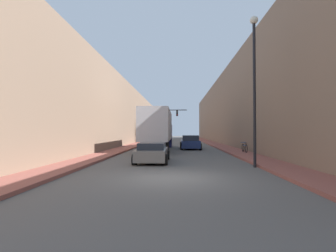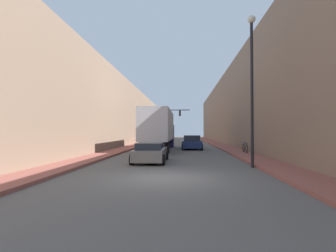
{
  "view_description": "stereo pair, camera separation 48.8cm",
  "coord_description": "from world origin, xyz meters",
  "px_view_note": "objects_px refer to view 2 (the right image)",
  "views": [
    {
      "loc": [
        0.34,
        -10.96,
        1.96
      ],
      "look_at": [
        -0.53,
        10.87,
        2.4
      ],
      "focal_mm": 28.0,
      "sensor_mm": 36.0,
      "label": 1
    },
    {
      "loc": [
        0.83,
        -10.93,
        1.96
      ],
      "look_at": [
        -0.53,
        10.87,
        2.4
      ],
      "focal_mm": 28.0,
      "sensor_mm": 36.0,
      "label": 2
    }
  ],
  "objects_px": {
    "sedan_car": "(151,152)",
    "suv_car": "(192,142)",
    "street_lamp": "(252,72)",
    "traffic_signal_gantry": "(162,118)",
    "parked_bicycle": "(245,148)",
    "semi_truck": "(160,128)"
  },
  "relations": [
    {
      "from": "traffic_signal_gantry",
      "to": "street_lamp",
      "type": "height_order",
      "value": "street_lamp"
    },
    {
      "from": "suv_car",
      "to": "street_lamp",
      "type": "xyz_separation_m",
      "value": [
        2.86,
        -14.69,
        4.46
      ]
    },
    {
      "from": "sedan_car",
      "to": "parked_bicycle",
      "type": "distance_m",
      "value": 9.64
    },
    {
      "from": "suv_car",
      "to": "traffic_signal_gantry",
      "type": "distance_m",
      "value": 13.7
    },
    {
      "from": "suv_car",
      "to": "street_lamp",
      "type": "height_order",
      "value": "street_lamp"
    },
    {
      "from": "parked_bicycle",
      "to": "suv_car",
      "type": "bearing_deg",
      "value": 125.07
    },
    {
      "from": "sedan_car",
      "to": "parked_bicycle",
      "type": "bearing_deg",
      "value": 40.17
    },
    {
      "from": "suv_car",
      "to": "traffic_signal_gantry",
      "type": "height_order",
      "value": "traffic_signal_gantry"
    },
    {
      "from": "suv_car",
      "to": "parked_bicycle",
      "type": "xyz_separation_m",
      "value": [
        4.41,
        -6.28,
        -0.2
      ]
    },
    {
      "from": "sedan_car",
      "to": "traffic_signal_gantry",
      "type": "distance_m",
      "value": 25.32
    },
    {
      "from": "semi_truck",
      "to": "suv_car",
      "type": "distance_m",
      "value": 4.13
    },
    {
      "from": "suv_car",
      "to": "parked_bicycle",
      "type": "bearing_deg",
      "value": -54.93
    },
    {
      "from": "traffic_signal_gantry",
      "to": "sedan_car",
      "type": "bearing_deg",
      "value": -86.75
    },
    {
      "from": "sedan_car",
      "to": "street_lamp",
      "type": "relative_size",
      "value": 0.52
    },
    {
      "from": "traffic_signal_gantry",
      "to": "street_lamp",
      "type": "distance_m",
      "value": 28.21
    },
    {
      "from": "sedan_car",
      "to": "street_lamp",
      "type": "distance_m",
      "value": 7.72
    },
    {
      "from": "semi_truck",
      "to": "sedan_car",
      "type": "relative_size",
      "value": 3.12
    },
    {
      "from": "traffic_signal_gantry",
      "to": "street_lamp",
      "type": "bearing_deg",
      "value": -75.11
    },
    {
      "from": "sedan_car",
      "to": "suv_car",
      "type": "height_order",
      "value": "suv_car"
    },
    {
      "from": "semi_truck",
      "to": "traffic_signal_gantry",
      "type": "relative_size",
      "value": 2.13
    },
    {
      "from": "sedan_car",
      "to": "traffic_signal_gantry",
      "type": "relative_size",
      "value": 0.68
    },
    {
      "from": "parked_bicycle",
      "to": "street_lamp",
      "type": "bearing_deg",
      "value": -100.41
    }
  ]
}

